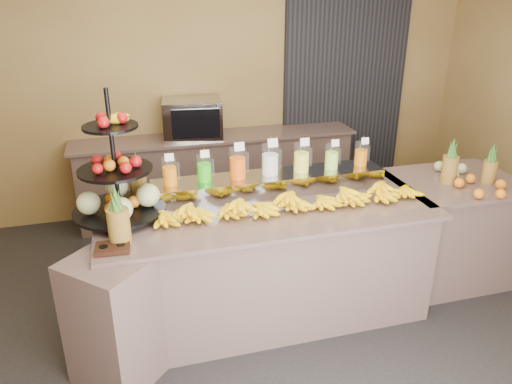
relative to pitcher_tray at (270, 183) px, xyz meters
name	(u,v)px	position (x,y,z in m)	size (l,w,h in m)	color
ground	(278,334)	(-0.10, -0.58, -1.01)	(6.00, 6.00, 0.00)	black
room_envelope	(274,67)	(0.08, 0.21, 0.87)	(6.04, 5.02, 2.82)	brown
buffet_counter	(254,266)	(-0.22, -0.32, -0.54)	(2.75, 1.25, 0.93)	gray
right_counter	(448,229)	(1.60, -0.18, -0.54)	(1.08, 0.88, 0.93)	gray
back_ledge	(217,175)	(-0.10, 1.67, -0.54)	(3.10, 0.55, 0.93)	gray
pitcher_tray	(270,183)	(0.00, 0.00, 0.00)	(1.85, 0.30, 0.15)	gray
juice_pitcher_orange_a	(170,173)	(-0.78, 0.00, 0.17)	(0.11, 0.12, 0.27)	silver
juice_pitcher_green	(204,170)	(-0.52, 0.00, 0.17)	(0.11, 0.12, 0.27)	silver
juice_pitcher_orange_b	(238,165)	(-0.26, 0.00, 0.18)	(0.13, 0.13, 0.32)	silver
juice_pitcher_milk	(270,161)	(0.00, 0.00, 0.18)	(0.13, 0.14, 0.32)	silver
juice_pitcher_lemon	(301,159)	(0.26, 0.00, 0.18)	(0.13, 0.13, 0.30)	silver
juice_pitcher_lime	(332,158)	(0.52, 0.00, 0.17)	(0.11, 0.11, 0.27)	silver
juice_pitcher_orange_c	(361,155)	(0.78, 0.00, 0.16)	(0.11, 0.11, 0.26)	silver
banana_heap	(292,199)	(0.07, -0.32, 0.00)	(2.10, 0.19, 0.17)	yellow
fruit_stand	(124,186)	(-1.12, -0.14, 0.16)	(0.71, 0.71, 0.92)	black
condiment_caddy	(112,248)	(-1.22, -0.63, -0.06)	(0.21, 0.16, 0.03)	black
pineapple_left_a	(119,222)	(-1.17, -0.54, 0.07)	(0.14, 0.14, 0.40)	brown
pineapple_left_b	(138,183)	(-1.01, 0.11, 0.07)	(0.13, 0.13, 0.40)	brown
right_fruit_pile	(474,179)	(1.63, -0.35, 0.00)	(0.44, 0.42, 0.23)	brown
oven_warmer	(192,119)	(-0.35, 1.67, 0.13)	(0.61, 0.43, 0.41)	gray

